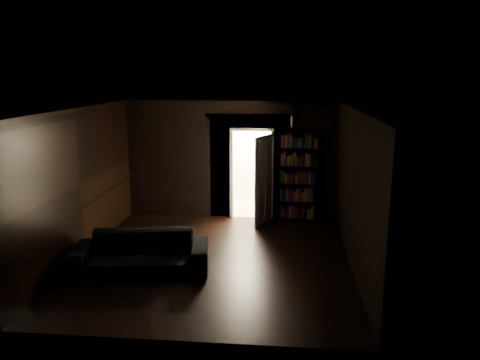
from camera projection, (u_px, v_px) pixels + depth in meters
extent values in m
plane|color=black|center=(214.00, 260.00, 8.76)|extent=(5.50, 5.50, 0.00)
cube|color=black|center=(181.00, 159.00, 11.28)|extent=(2.55, 0.10, 2.80)
cube|color=black|center=(304.00, 161.00, 11.01)|extent=(1.55, 0.10, 2.80)
cube|color=black|center=(252.00, 116.00, 10.89)|extent=(0.90, 0.10, 0.70)
cube|color=black|center=(80.00, 184.00, 8.68)|extent=(0.02, 5.50, 2.80)
cube|color=black|center=(354.00, 190.00, 8.21)|extent=(0.02, 5.50, 2.80)
cube|color=black|center=(180.00, 239.00, 5.78)|extent=(5.00, 0.02, 2.80)
cube|color=beige|center=(212.00, 109.00, 8.14)|extent=(5.00, 5.50, 0.02)
cube|color=silver|center=(252.00, 175.00, 11.14)|extent=(1.04, 0.06, 2.17)
cube|color=#BBB6A3|center=(254.00, 209.00, 12.26)|extent=(2.20, 1.80, 0.10)
cube|color=silver|center=(256.00, 156.00, 12.81)|extent=(2.20, 0.10, 2.40)
cube|color=silver|center=(214.00, 161.00, 12.09)|extent=(0.10, 1.60, 2.40)
cube|color=silver|center=(295.00, 163.00, 11.89)|extent=(0.10, 1.60, 2.40)
cube|color=silver|center=(254.00, 113.00, 11.71)|extent=(2.20, 1.80, 0.10)
cube|color=#C66A6E|center=(256.00, 119.00, 12.53)|extent=(2.00, 0.04, 0.26)
imported|color=black|center=(141.00, 247.00, 8.16)|extent=(2.45, 1.33, 0.90)
cube|color=black|center=(297.00, 175.00, 10.88)|extent=(0.95, 0.65, 2.20)
cube|color=white|center=(278.00, 174.00, 12.38)|extent=(0.86, 0.81, 1.65)
cube|color=silver|center=(264.00, 180.00, 10.72)|extent=(0.37, 0.80, 2.05)
cube|color=white|center=(292.00, 121.00, 10.65)|extent=(0.13, 0.13, 0.29)
cube|color=black|center=(279.00, 138.00, 12.20)|extent=(0.58, 0.19, 0.23)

